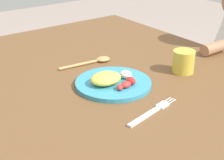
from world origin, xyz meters
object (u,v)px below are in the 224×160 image
at_px(spoon, 95,61).
at_px(plate, 112,82).
at_px(fork, 152,112).
at_px(drinking_cup, 183,61).

bearing_deg(spoon, plate, -102.69).
xyz_separation_m(plate, spoon, (-0.19, 0.06, -0.01)).
relative_size(fork, drinking_cup, 2.59).
bearing_deg(spoon, drinking_cup, -46.19).
xyz_separation_m(plate, fork, (0.19, -0.01, -0.01)).
distance_m(spoon, drinking_cup, 0.31).
xyz_separation_m(plate, drinking_cup, (0.05, 0.26, 0.02)).
bearing_deg(fork, plate, 75.47).
bearing_deg(fork, drinking_cup, 16.37).
relative_size(plate, drinking_cup, 3.12).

